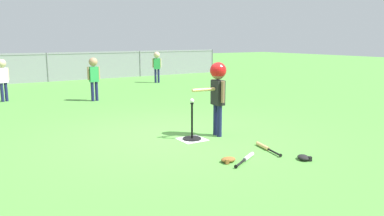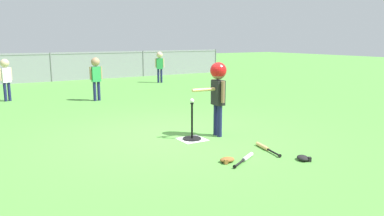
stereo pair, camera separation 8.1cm
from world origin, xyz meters
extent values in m
plane|color=#51933D|center=(0.00, 0.00, 0.00)|extent=(60.00, 60.00, 0.00)
cube|color=white|center=(0.22, -0.34, 0.00)|extent=(0.44, 0.44, 0.01)
cylinder|color=black|center=(0.22, -0.34, 0.01)|extent=(0.32, 0.32, 0.03)
cylinder|color=black|center=(0.22, -0.34, 0.33)|extent=(0.04, 0.04, 0.61)
cylinder|color=black|center=(0.22, -0.34, 0.63)|extent=(0.06, 0.06, 0.02)
sphere|color=white|center=(0.22, -0.34, 0.67)|extent=(0.07, 0.07, 0.07)
cylinder|color=#191E4C|center=(0.73, -0.43, 0.28)|extent=(0.09, 0.09, 0.56)
cylinder|color=#191E4C|center=(0.74, -0.31, 0.28)|extent=(0.09, 0.09, 0.56)
cube|color=black|center=(0.73, -0.37, 0.78)|extent=(0.16, 0.26, 0.44)
cylinder|color=#8C6647|center=(0.72, -0.52, 0.81)|extent=(0.06, 0.06, 0.37)
cylinder|color=#8C6647|center=(0.74, -0.21, 0.81)|extent=(0.06, 0.06, 0.37)
sphere|color=#8C6647|center=(0.73, -0.37, 1.13)|extent=(0.25, 0.25, 0.25)
sphere|color=red|center=(0.73, -0.37, 1.17)|extent=(0.29, 0.29, 0.29)
cylinder|color=#DBB266|center=(0.52, -0.36, 0.85)|extent=(0.60, 0.09, 0.06)
cylinder|color=#191E4C|center=(3.58, 7.43, 0.27)|extent=(0.08, 0.08, 0.53)
cylinder|color=#191E4C|center=(3.47, 7.48, 0.27)|extent=(0.08, 0.08, 0.53)
cube|color=green|center=(3.52, 7.46, 0.74)|extent=(0.27, 0.22, 0.41)
cylinder|color=beige|center=(3.66, 7.40, 0.77)|extent=(0.06, 0.06, 0.36)
cylinder|color=beige|center=(3.39, 7.51, 0.77)|extent=(0.06, 0.06, 0.36)
sphere|color=beige|center=(3.52, 7.46, 1.08)|extent=(0.24, 0.24, 0.24)
cylinder|color=#191E4C|center=(-1.99, 5.77, 0.26)|extent=(0.08, 0.08, 0.52)
cylinder|color=#191E4C|center=(-2.09, 5.73, 0.26)|extent=(0.08, 0.08, 0.52)
cube|color=white|center=(-2.04, 5.75, 0.72)|extent=(0.26, 0.21, 0.40)
cylinder|color=beige|center=(-1.90, 5.80, 0.75)|extent=(0.06, 0.06, 0.34)
cylinder|color=beige|center=(-2.17, 5.70, 0.75)|extent=(0.06, 0.06, 0.34)
sphere|color=beige|center=(-2.04, 5.75, 1.05)|extent=(0.23, 0.23, 0.23)
cylinder|color=#191E4C|center=(0.15, 4.52, 0.27)|extent=(0.08, 0.08, 0.53)
cylinder|color=#191E4C|center=(0.03, 4.52, 0.27)|extent=(0.08, 0.08, 0.53)
cube|color=green|center=(0.09, 4.52, 0.74)|extent=(0.24, 0.15, 0.41)
cylinder|color=tan|center=(0.24, 4.52, 0.77)|extent=(0.06, 0.06, 0.36)
cylinder|color=tan|center=(-0.06, 4.52, 0.77)|extent=(0.06, 0.06, 0.36)
sphere|color=tan|center=(0.09, 4.52, 1.08)|extent=(0.24, 0.24, 0.24)
cylinder|color=silver|center=(0.34, -1.67, 0.03)|extent=(0.31, 0.21, 0.06)
cylinder|color=black|center=(0.06, -1.82, 0.03)|extent=(0.29, 0.18, 0.03)
cylinder|color=black|center=(-0.07, -1.90, 0.03)|extent=(0.04, 0.05, 0.05)
cylinder|color=#DBB266|center=(0.89, -1.37, 0.03)|extent=(0.13, 0.35, 0.06)
cylinder|color=black|center=(0.82, -1.70, 0.03)|extent=(0.10, 0.34, 0.03)
cylinder|color=black|center=(0.78, -1.87, 0.03)|extent=(0.05, 0.03, 0.05)
ellipsoid|color=black|center=(0.98, -2.12, 0.04)|extent=(0.24, 0.27, 0.07)
cube|color=black|center=(1.01, -2.22, 0.04)|extent=(0.06, 0.06, 0.06)
ellipsoid|color=brown|center=(0.01, -1.62, 0.04)|extent=(0.23, 0.18, 0.07)
cube|color=brown|center=(-0.06, -1.69, 0.04)|extent=(0.05, 0.04, 0.06)
cylinder|color=slate|center=(0.00, 10.06, 0.57)|extent=(0.06, 0.06, 1.15)
cylinder|color=slate|center=(4.00, 10.06, 0.57)|extent=(0.06, 0.06, 1.15)
cylinder|color=slate|center=(8.00, 10.06, 0.57)|extent=(0.06, 0.06, 1.15)
cube|color=gray|center=(0.00, 10.06, 1.09)|extent=(16.00, 0.03, 0.03)
cube|color=gray|center=(0.00, 10.06, 0.57)|extent=(16.00, 0.01, 1.15)
camera|label=1|loc=(-3.13, -5.64, 1.72)|focal=35.19mm
camera|label=2|loc=(-3.06, -5.68, 1.72)|focal=35.19mm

